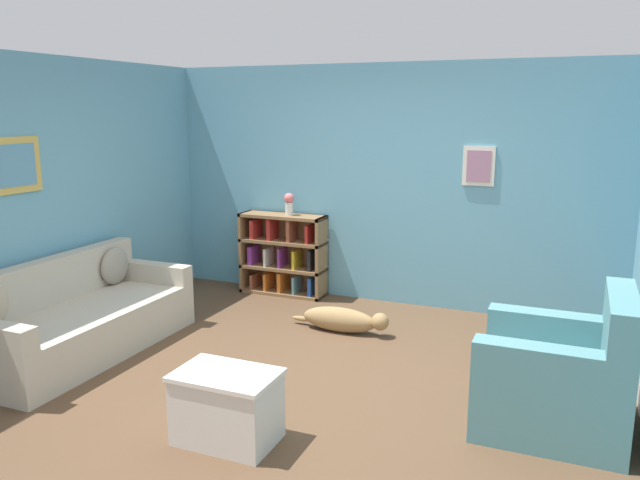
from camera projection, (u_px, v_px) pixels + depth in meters
name	position (u px, v px, depth m)	size (l,w,h in m)	color
ground_plane	(301.00, 376.00, 5.05)	(14.00, 14.00, 0.00)	brown
wall_back	(386.00, 185.00, 6.81)	(5.60, 0.13, 2.60)	#609EB7
wall_left	(48.00, 200.00, 5.74)	(0.13, 5.00, 2.60)	#609EB7
couch	(77.00, 320.00, 5.51)	(0.90, 2.09, 0.81)	#B7AD99
bookshelf	(284.00, 255.00, 7.23)	(1.01, 0.31, 0.94)	olive
recliner_chair	(560.00, 378.00, 4.17)	(0.95, 0.89, 0.97)	slate
coffee_table	(227.00, 405.00, 4.02)	(0.66, 0.44, 0.47)	silver
dog	(343.00, 320.00, 6.02)	(1.02, 0.22, 0.24)	#9E7A4C
vase	(289.00, 203.00, 7.05)	(0.12, 0.12, 0.25)	silver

